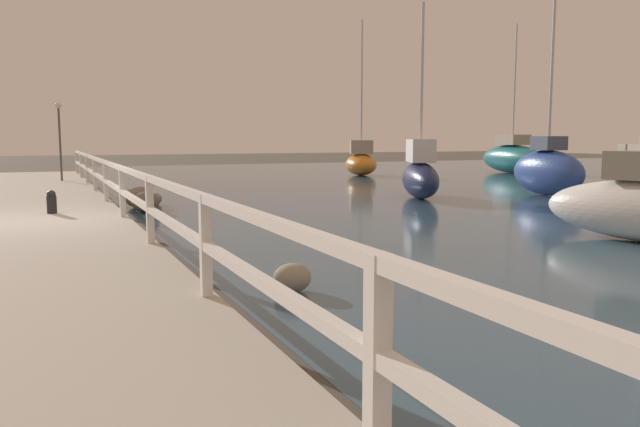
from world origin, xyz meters
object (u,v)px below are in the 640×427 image
sailboat_navy (420,175)px  sailboat_teal (512,157)px  mooring_bollard (52,202)px  sailboat_blue (548,170)px  sailboat_yellow (639,165)px  sailboat_orange (361,161)px  dock_lamp (59,128)px

sailboat_navy → sailboat_teal: sailboat_teal is taller
mooring_bollard → sailboat_navy: sailboat_navy is taller
sailboat_blue → sailboat_yellow: sailboat_blue is taller
sailboat_yellow → sailboat_orange: bearing=163.9°
sailboat_blue → sailboat_yellow: (9.88, 4.67, -0.18)m
dock_lamp → sailboat_blue: (13.88, -8.45, -1.32)m
dock_lamp → sailboat_yellow: bearing=-9.0°
mooring_bollard → dock_lamp: 10.33m
sailboat_orange → sailboat_yellow: sailboat_yellow is taller
mooring_bollard → sailboat_orange: sailboat_orange is taller
sailboat_orange → sailboat_yellow: 12.52m
sailboat_navy → sailboat_blue: 4.24m
mooring_bollard → sailboat_orange: size_ratio=0.06×
sailboat_orange → sailboat_teal: sailboat_teal is taller
sailboat_orange → dock_lamp: bearing=-141.7°
sailboat_navy → sailboat_yellow: sailboat_yellow is taller
dock_lamp → sailboat_yellow: (23.76, -3.78, -1.50)m
sailboat_blue → sailboat_yellow: size_ratio=1.03×
sailboat_navy → sailboat_teal: 15.41m
mooring_bollard → sailboat_blue: sailboat_blue is taller
sailboat_orange → sailboat_teal: (8.13, -1.35, 0.13)m
dock_lamp → sailboat_teal: (21.69, 2.14, -1.30)m
dock_lamp → sailboat_yellow: size_ratio=0.34×
mooring_bollard → sailboat_yellow: 25.07m
mooring_bollard → dock_lamp: size_ratio=0.17×
mooring_bollard → sailboat_blue: size_ratio=0.06×
sailboat_navy → sailboat_blue: bearing=12.7°
dock_lamp → sailboat_blue: size_ratio=0.33×
mooring_bollard → sailboat_orange: bearing=44.3°
sailboat_navy → sailboat_teal: size_ratio=0.76×
sailboat_teal → sailboat_yellow: size_ratio=0.95×
sailboat_blue → sailboat_yellow: bearing=31.9°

